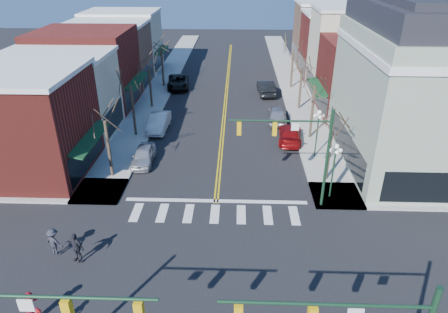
# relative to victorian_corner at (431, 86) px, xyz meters

# --- Properties ---
(ground) EXTENTS (160.00, 160.00, 0.00)m
(ground) POSITION_rel_victorian_corner_xyz_m (-16.50, -14.50, -6.66)
(ground) COLOR black
(ground) RESTS_ON ground
(sidewalk_left) EXTENTS (3.50, 70.00, 0.15)m
(sidewalk_left) POSITION_rel_victorian_corner_xyz_m (-25.25, 5.50, -6.58)
(sidewalk_left) COLOR #9E9B93
(sidewalk_left) RESTS_ON ground
(sidewalk_right) EXTENTS (3.50, 70.00, 0.15)m
(sidewalk_right) POSITION_rel_victorian_corner_xyz_m (-7.75, 5.50, -6.58)
(sidewalk_right) COLOR #9E9B93
(sidewalk_right) RESTS_ON ground
(bldg_left_brick_a) EXTENTS (10.00, 8.50, 8.00)m
(bldg_left_brick_a) POSITION_rel_victorian_corner_xyz_m (-32.00, -2.75, -2.66)
(bldg_left_brick_a) COLOR maroon
(bldg_left_brick_a) RESTS_ON ground
(bldg_left_stucco_a) EXTENTS (10.00, 7.00, 7.50)m
(bldg_left_stucco_a) POSITION_rel_victorian_corner_xyz_m (-32.00, 5.00, -2.91)
(bldg_left_stucco_a) COLOR beige
(bldg_left_stucco_a) RESTS_ON ground
(bldg_left_brick_b) EXTENTS (10.00, 9.00, 8.50)m
(bldg_left_brick_b) POSITION_rel_victorian_corner_xyz_m (-32.00, 13.00, -2.41)
(bldg_left_brick_b) COLOR maroon
(bldg_left_brick_b) RESTS_ON ground
(bldg_left_tan) EXTENTS (10.00, 7.50, 7.80)m
(bldg_left_tan) POSITION_rel_victorian_corner_xyz_m (-32.00, 21.25, -2.76)
(bldg_left_tan) COLOR #86614A
(bldg_left_tan) RESTS_ON ground
(bldg_left_stucco_b) EXTENTS (10.00, 8.00, 8.20)m
(bldg_left_stucco_b) POSITION_rel_victorian_corner_xyz_m (-32.00, 29.00, -2.56)
(bldg_left_stucco_b) COLOR beige
(bldg_left_stucco_b) RESTS_ON ground
(bldg_right_brick_a) EXTENTS (10.00, 8.50, 8.00)m
(bldg_right_brick_a) POSITION_rel_victorian_corner_xyz_m (-1.00, 11.25, -2.66)
(bldg_right_brick_a) COLOR maroon
(bldg_right_brick_a) RESTS_ON ground
(bldg_right_stucco) EXTENTS (10.00, 7.00, 10.00)m
(bldg_right_stucco) POSITION_rel_victorian_corner_xyz_m (-1.00, 19.00, -1.66)
(bldg_right_stucco) COLOR beige
(bldg_right_stucco) RESTS_ON ground
(bldg_right_brick_b) EXTENTS (10.00, 8.00, 8.50)m
(bldg_right_brick_b) POSITION_rel_victorian_corner_xyz_m (-1.00, 26.50, -2.41)
(bldg_right_brick_b) COLOR maroon
(bldg_right_brick_b) RESTS_ON ground
(bldg_right_tan) EXTENTS (10.00, 8.00, 9.00)m
(bldg_right_tan) POSITION_rel_victorian_corner_xyz_m (-1.00, 34.50, -2.16)
(bldg_right_tan) COLOR #86614A
(bldg_right_tan) RESTS_ON ground
(victorian_corner) EXTENTS (12.25, 14.25, 13.30)m
(victorian_corner) POSITION_rel_victorian_corner_xyz_m (0.00, 0.00, 0.00)
(victorian_corner) COLOR #92A08B
(victorian_corner) RESTS_ON ground
(traffic_mast_far_right) EXTENTS (6.60, 0.28, 7.20)m
(traffic_mast_far_right) POSITION_rel_victorian_corner_xyz_m (-10.95, -7.10, -1.95)
(traffic_mast_far_right) COLOR #14331E
(traffic_mast_far_right) RESTS_ON ground
(lamppost_corner) EXTENTS (0.36, 0.36, 4.33)m
(lamppost_corner) POSITION_rel_victorian_corner_xyz_m (-8.30, -6.00, -3.70)
(lamppost_corner) COLOR #14331E
(lamppost_corner) RESTS_ON ground
(lamppost_midblock) EXTENTS (0.36, 0.36, 4.33)m
(lamppost_midblock) POSITION_rel_victorian_corner_xyz_m (-8.30, 0.50, -3.70)
(lamppost_midblock) COLOR #14331E
(lamppost_midblock) RESTS_ON ground
(tree_left_a) EXTENTS (0.24, 0.24, 4.76)m
(tree_left_a) POSITION_rel_victorian_corner_xyz_m (-24.90, -3.50, -4.28)
(tree_left_a) COLOR #382B21
(tree_left_a) RESTS_ON ground
(tree_left_b) EXTENTS (0.24, 0.24, 5.04)m
(tree_left_b) POSITION_rel_victorian_corner_xyz_m (-24.90, 4.50, -4.14)
(tree_left_b) COLOR #382B21
(tree_left_b) RESTS_ON ground
(tree_left_c) EXTENTS (0.24, 0.24, 4.55)m
(tree_left_c) POSITION_rel_victorian_corner_xyz_m (-24.90, 12.50, -4.38)
(tree_left_c) COLOR #382B21
(tree_left_c) RESTS_ON ground
(tree_left_d) EXTENTS (0.24, 0.24, 4.90)m
(tree_left_d) POSITION_rel_victorian_corner_xyz_m (-24.90, 20.50, -4.21)
(tree_left_d) COLOR #382B21
(tree_left_d) RESTS_ON ground
(tree_right_a) EXTENTS (0.24, 0.24, 4.62)m
(tree_right_a) POSITION_rel_victorian_corner_xyz_m (-8.10, -3.50, -4.35)
(tree_right_a) COLOR #382B21
(tree_right_a) RESTS_ON ground
(tree_right_b) EXTENTS (0.24, 0.24, 5.18)m
(tree_right_b) POSITION_rel_victorian_corner_xyz_m (-8.10, 4.50, -4.07)
(tree_right_b) COLOR #382B21
(tree_right_b) RESTS_ON ground
(tree_right_c) EXTENTS (0.24, 0.24, 4.83)m
(tree_right_c) POSITION_rel_victorian_corner_xyz_m (-8.10, 12.50, -4.24)
(tree_right_c) COLOR #382B21
(tree_right_c) RESTS_ON ground
(tree_right_d) EXTENTS (0.24, 0.24, 4.97)m
(tree_right_d) POSITION_rel_victorian_corner_xyz_m (-8.10, 20.50, -4.17)
(tree_right_d) COLOR #382B21
(tree_right_d) RESTS_ON ground
(car_left_near) EXTENTS (1.81, 4.22, 1.42)m
(car_left_near) POSITION_rel_victorian_corner_xyz_m (-22.90, -1.09, -5.95)
(car_left_near) COLOR silver
(car_left_near) RESTS_ON ground
(car_left_mid) EXTENTS (1.80, 4.91, 1.61)m
(car_left_mid) POSITION_rel_victorian_corner_xyz_m (-22.90, 6.05, -5.85)
(car_left_mid) COLOR silver
(car_left_mid) RESTS_ON ground
(car_left_far) EXTENTS (3.28, 6.02, 1.60)m
(car_left_far) POSITION_rel_victorian_corner_xyz_m (-22.90, 20.03, -5.86)
(car_left_far) COLOR black
(car_left_far) RESTS_ON ground
(car_right_near) EXTENTS (2.60, 5.25, 1.47)m
(car_right_near) POSITION_rel_victorian_corner_xyz_m (-10.10, 3.77, -5.92)
(car_right_near) COLOR maroon
(car_right_near) RESTS_ON ground
(car_right_mid) EXTENTS (2.28, 4.99, 1.66)m
(car_right_mid) POSITION_rel_victorian_corner_xyz_m (-10.88, 8.59, -5.83)
(car_right_mid) COLOR #A9A9AD
(car_right_mid) RESTS_ON ground
(car_right_far) EXTENTS (2.23, 5.36, 1.72)m
(car_right_far) POSITION_rel_victorian_corner_xyz_m (-11.52, 17.69, -5.80)
(car_right_far) COLOR black
(car_right_far) RESTS_ON ground
(pedestrian_red_b) EXTENTS (0.67, 0.84, 1.68)m
(pedestrian_red_b) POSITION_rel_victorian_corner_xyz_m (-24.63, -17.44, -5.67)
(pedestrian_red_b) COLOR red
(pedestrian_red_b) RESTS_ON sidewalk_left
(pedestrian_dark_a) EXTENTS (1.18, 0.85, 1.85)m
(pedestrian_dark_a) POSITION_rel_victorian_corner_xyz_m (-24.07, -13.30, -5.58)
(pedestrian_dark_a) COLOR black
(pedestrian_dark_a) RESTS_ON sidewalk_left
(pedestrian_dark_b) EXTENTS (1.25, 0.95, 1.71)m
(pedestrian_dark_b) POSITION_rel_victorian_corner_xyz_m (-25.56, -12.78, -5.65)
(pedestrian_dark_b) COLOR #21222A
(pedestrian_dark_b) RESTS_ON sidewalk_left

